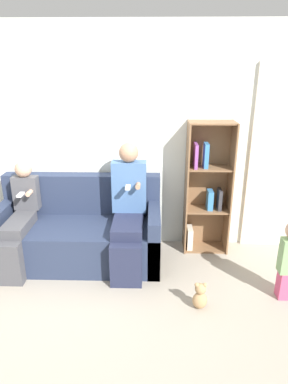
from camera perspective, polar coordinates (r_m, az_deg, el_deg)
ground_plane at (r=3.67m, az=-11.18°, el=-14.79°), size 14.00×14.00×0.00m
back_wall at (r=4.04m, az=-9.55°, el=8.41°), size 10.00×0.06×2.55m
curtain_panel at (r=4.20m, az=20.93°, el=4.91°), size 0.58×0.04×2.14m
couch at (r=3.96m, az=-10.66°, el=-6.80°), size 1.81×0.83×0.92m
adult_seated at (r=3.62m, az=-2.65°, el=-2.54°), size 0.37×0.77×1.33m
child_seated at (r=3.88m, az=-20.04°, el=-4.01°), size 0.28×0.78×1.12m
bookshelf at (r=4.01m, az=10.31°, el=0.41°), size 0.51×0.30×1.53m
teddy_bear at (r=3.28m, az=9.31°, el=-16.79°), size 0.13×0.11×0.27m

